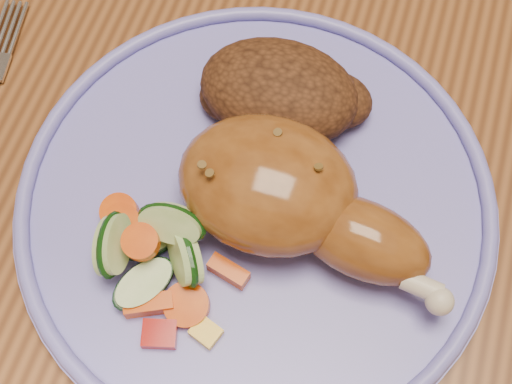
% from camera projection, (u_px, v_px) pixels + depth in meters
% --- Properties ---
extents(ground, '(4.00, 4.00, 0.00)m').
position_uv_depth(ground, '(317.00, 324.00, 1.19)').
color(ground, '#55301D').
rests_on(ground, ground).
extents(dining_table, '(0.90, 1.40, 0.75)m').
position_uv_depth(dining_table, '(380.00, 123.00, 0.59)').
color(dining_table, brown).
rests_on(dining_table, ground).
extents(plate, '(0.31, 0.31, 0.01)m').
position_uv_depth(plate, '(256.00, 206.00, 0.46)').
color(plate, '#7772D6').
rests_on(plate, dining_table).
extents(plate_rim, '(0.31, 0.31, 0.01)m').
position_uv_depth(plate_rim, '(256.00, 199.00, 0.45)').
color(plate_rim, '#7772D6').
rests_on(plate_rim, plate).
extents(chicken_leg, '(0.18, 0.09, 0.06)m').
position_uv_depth(chicken_leg, '(290.00, 198.00, 0.43)').
color(chicken_leg, brown).
rests_on(chicken_leg, plate).
extents(rice_pilaf, '(0.11, 0.08, 0.05)m').
position_uv_depth(rice_pilaf, '(283.00, 93.00, 0.47)').
color(rice_pilaf, '#4B2712').
rests_on(rice_pilaf, plate).
extents(vegetable_pile, '(0.10, 0.09, 0.05)m').
position_uv_depth(vegetable_pile, '(153.00, 254.00, 0.43)').
color(vegetable_pile, '#A50A05').
rests_on(vegetable_pile, plate).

